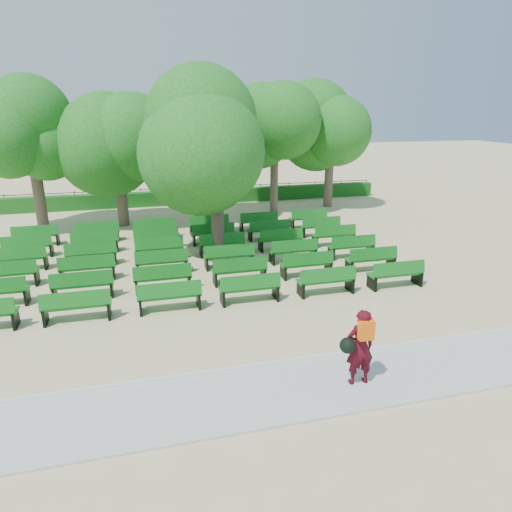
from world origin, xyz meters
The scene contains 9 objects.
ground centered at (0.00, 0.00, 0.00)m, with size 120.00×120.00×0.00m, color #CBBB86.
paving centered at (0.00, -7.40, 0.03)m, with size 30.00×2.20×0.06m, color #BBBBB6.
curb centered at (0.00, -6.25, 0.05)m, with size 30.00×0.12×0.10m, color silver.
hedge centered at (0.00, 14.00, 0.45)m, with size 26.00×0.70×0.90m, color #175919.
fence centered at (0.00, 14.40, 0.00)m, with size 26.00×0.10×1.02m, color black, non-canonical shape.
tree_line centered at (0.00, 10.00, 0.00)m, with size 21.80×6.80×7.04m, color #227120, non-canonical shape.
bench_array centered at (-1.26, 1.98, 0.10)m, with size 2.01×0.75×1.24m.
tree_among centered at (-0.06, 2.81, 4.59)m, with size 4.97×4.97×6.86m.
person centered at (1.27, -7.54, 1.00)m, with size 0.85×0.51×1.82m.
Camera 1 is at (-3.26, -15.67, 6.07)m, focal length 32.00 mm.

